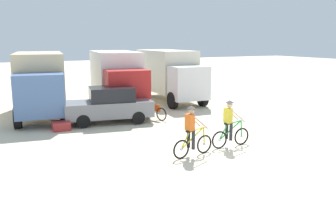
{
  "coord_description": "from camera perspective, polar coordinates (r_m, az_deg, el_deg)",
  "views": [
    {
      "loc": [
        -6.89,
        -10.42,
        4.02
      ],
      "look_at": [
        0.09,
        3.66,
        1.1
      ],
      "focal_mm": 37.4,
      "sensor_mm": 36.0,
      "label": 1
    }
  ],
  "objects": [
    {
      "name": "ground_plane",
      "position": [
        13.13,
        6.82,
        -7.38
      ],
      "size": [
        120.0,
        120.0,
        0.0
      ],
      "primitive_type": "plane",
      "color": "beige"
    },
    {
      "name": "cyclist_cowboy_hat",
      "position": [
        13.44,
        10.05,
        -3.3
      ],
      "size": [
        1.73,
        0.52,
        1.82
      ],
      "color": "black",
      "rests_on": "ground"
    },
    {
      "name": "bicycle_spare",
      "position": [
        17.97,
        -2.33,
        -1.11
      ],
      "size": [
        0.77,
        1.62,
        0.97
      ],
      "color": "black",
      "rests_on": "ground"
    },
    {
      "name": "sedan_parked",
      "position": [
        17.44,
        -9.49,
        0.02
      ],
      "size": [
        4.43,
        2.42,
        1.76
      ],
      "color": "slate",
      "rests_on": "ground"
    },
    {
      "name": "box_truck_white_box",
      "position": [
        21.21,
        -8.34,
        4.61
      ],
      "size": [
        3.18,
        6.99,
        3.35
      ],
      "color": "white",
      "rests_on": "ground"
    },
    {
      "name": "box_truck_cream_rv",
      "position": [
        23.43,
        0.23,
        5.27
      ],
      "size": [
        2.64,
        6.84,
        3.35
      ],
      "color": "beige",
      "rests_on": "ground"
    },
    {
      "name": "box_truck_tan_camper",
      "position": [
        19.96,
        -20.17,
        3.71
      ],
      "size": [
        3.16,
        6.98,
        3.35
      ],
      "color": "#CCB78E",
      "rests_on": "ground"
    },
    {
      "name": "supply_crate",
      "position": [
        16.59,
        -17.03,
        -3.25
      ],
      "size": [
        0.77,
        0.74,
        0.4
      ],
      "primitive_type": "cube",
      "rotation": [
        0.0,
        0.0,
        3.14
      ],
      "color": "#9E2D2D",
      "rests_on": "ground"
    },
    {
      "name": "cyclist_orange_shirt",
      "position": [
        12.2,
        3.92,
        -4.58
      ],
      "size": [
        1.72,
        0.54,
        1.82
      ],
      "color": "black",
      "rests_on": "ground"
    }
  ]
}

